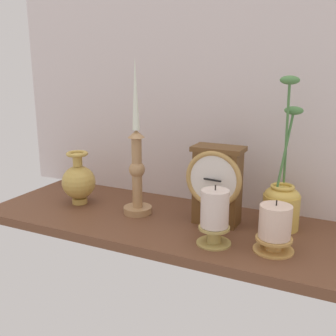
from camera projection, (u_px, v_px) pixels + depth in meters
ground_plane at (168, 223)px, 106.14cm from camera, size 100.00×36.00×2.40cm
back_wall at (196, 90)px, 113.73cm from camera, size 120.00×2.00×65.00cm
mantel_clock at (217, 184)px, 100.35cm from camera, size 14.36×8.30×20.10cm
candlestick_tall_left at (137, 166)px, 106.89cm from camera, size 7.76×7.76×41.63cm
brass_vase_bulbous at (78, 181)px, 115.99cm from camera, size 9.72×9.72×15.48cm
brass_vase_jar at (282, 201)px, 98.42cm from camera, size 9.04×9.04×37.32cm
pillar_candle_front at (275, 228)px, 86.67cm from camera, size 8.91×8.91×11.71cm
pillar_candle_near_clock at (215, 216)px, 89.75cm from camera, size 7.93×7.93×14.01cm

